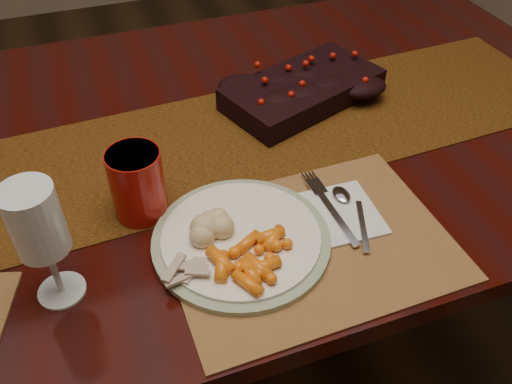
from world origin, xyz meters
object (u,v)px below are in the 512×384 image
object	(u,v)px
turkey_shreds	(187,269)
napkin	(342,213)
centerpiece	(303,86)
baby_carrots	(253,259)
dinner_plate	(241,239)
mashed_potatoes	(208,222)
red_cup	(137,184)
dining_table	(208,262)
wine_glass	(45,246)
placemat_main	(309,244)

from	to	relation	value
turkey_shreds	napkin	distance (m)	0.28
napkin	turkey_shreds	bearing A→B (deg)	-167.94
centerpiece	baby_carrots	xyz separation A→B (m)	(-0.25, -0.40, -0.01)
dinner_plate	baby_carrots	distance (m)	0.06
mashed_potatoes	red_cup	bearing A→B (deg)	130.88
baby_carrots	mashed_potatoes	bearing A→B (deg)	117.50
napkin	dining_table	bearing A→B (deg)	122.36
baby_carrots	wine_glass	size ratio (longest dim) A/B	0.57
baby_carrots	turkey_shreds	bearing A→B (deg)	170.24
dinner_plate	napkin	distance (m)	0.18
placemat_main	dinner_plate	xyz separation A→B (m)	(-0.10, 0.04, 0.01)
placemat_main	baby_carrots	world-z (taller)	baby_carrots
dining_table	red_cup	world-z (taller)	red_cup
red_cup	mashed_potatoes	bearing A→B (deg)	-49.12
placemat_main	turkey_shreds	xyz separation A→B (m)	(-0.20, -0.01, 0.03)
dinner_plate	wine_glass	distance (m)	0.28
napkin	red_cup	distance (m)	0.33
placemat_main	wine_glass	size ratio (longest dim) A/B	2.20
centerpiece	napkin	distance (m)	0.35
centerpiece	napkin	xyz separation A→B (m)	(-0.08, -0.34, -0.03)
red_cup	wine_glass	bearing A→B (deg)	-138.98
mashed_potatoes	turkey_shreds	world-z (taller)	mashed_potatoes
centerpiece	placemat_main	bearing A→B (deg)	-111.98
dining_table	centerpiece	xyz separation A→B (m)	(0.24, 0.05, 0.41)
napkin	wine_glass	distance (m)	0.46
baby_carrots	mashed_potatoes	world-z (taller)	mashed_potatoes
napkin	dinner_plate	bearing A→B (deg)	-176.57
wine_glass	dining_table	bearing A→B (deg)	46.63
centerpiece	wine_glass	size ratio (longest dim) A/B	1.67
napkin	wine_glass	bearing A→B (deg)	-177.27
baby_carrots	mashed_potatoes	size ratio (longest dim) A/B	1.42
napkin	red_cup	size ratio (longest dim) A/B	1.11
baby_carrots	red_cup	world-z (taller)	red_cup
mashed_potatoes	turkey_shreds	size ratio (longest dim) A/B	1.07
baby_carrots	centerpiece	bearing A→B (deg)	57.75
mashed_potatoes	turkey_shreds	bearing A→B (deg)	-127.03
red_cup	centerpiece	bearing A→B (deg)	29.81
placemat_main	wine_glass	bearing A→B (deg)	173.26
centerpiece	placemat_main	xyz separation A→B (m)	(-0.15, -0.38, -0.03)
centerpiece	red_cup	bearing A→B (deg)	-150.19
centerpiece	turkey_shreds	distance (m)	0.52
turkey_shreds	napkin	world-z (taller)	turkey_shreds
placemat_main	red_cup	size ratio (longest dim) A/B	3.64
centerpiece	mashed_potatoes	distance (m)	0.44
baby_carrots	napkin	size ratio (longest dim) A/B	0.85
dining_table	turkey_shreds	bearing A→B (deg)	-107.03
dining_table	wine_glass	world-z (taller)	wine_glass
placemat_main	wine_glass	world-z (taller)	wine_glass
placemat_main	baby_carrots	bearing A→B (deg)	-168.39
mashed_potatoes	red_cup	xyz separation A→B (m)	(-0.09, 0.10, 0.02)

